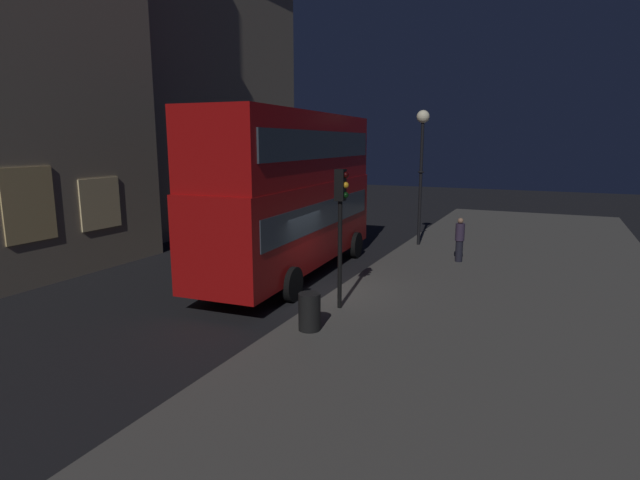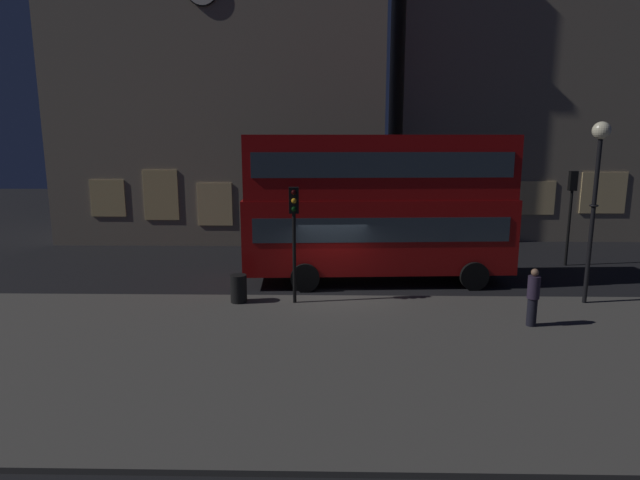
# 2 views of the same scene
# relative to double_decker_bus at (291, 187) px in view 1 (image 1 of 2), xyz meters

# --- Properties ---
(ground_plane) EXTENTS (80.00, 80.00, 0.00)m
(ground_plane) POSITION_rel_double_decker_bus_xyz_m (-1.72, -1.70, -3.16)
(ground_plane) COLOR black
(sidewalk_slab) EXTENTS (44.00, 9.91, 0.12)m
(sidewalk_slab) POSITION_rel_double_decker_bus_xyz_m (-1.72, -7.23, -3.10)
(sidewalk_slab) COLOR #4C4944
(sidewalk_slab) RESTS_ON ground
(building_plain_facade) EXTENTS (14.16, 7.32, 17.81)m
(building_plain_facade) POSITION_rel_double_decker_bus_xyz_m (9.10, 11.87, 5.74)
(building_plain_facade) COLOR gray
(building_plain_facade) RESTS_ON ground
(double_decker_bus) EXTENTS (10.45, 3.28, 5.69)m
(double_decker_bus) POSITION_rel_double_decker_bus_xyz_m (0.00, 0.00, 0.00)
(double_decker_bus) COLOR #9E0C0C
(double_decker_bus) RESTS_ON ground
(traffic_light_near_kerb) EXTENTS (0.34, 0.38, 3.88)m
(traffic_light_near_kerb) POSITION_rel_double_decker_bus_xyz_m (-3.00, -3.12, -0.24)
(traffic_light_near_kerb) COLOR black
(traffic_light_near_kerb) RESTS_ON sidewalk_slab
(traffic_light_far_side) EXTENTS (0.33, 0.36, 4.18)m
(traffic_light_far_side) POSITION_rel_double_decker_bus_xyz_m (8.68, 2.88, -0.16)
(traffic_light_far_side) COLOR black
(traffic_light_far_side) RESTS_ON ground
(street_lamp) EXTENTS (0.56, 0.56, 5.96)m
(street_lamp) POSITION_rel_double_decker_bus_xyz_m (6.75, -2.93, 1.50)
(street_lamp) COLOR black
(street_lamp) RESTS_ON sidewalk_slab
(pedestrian) EXTENTS (0.35, 0.35, 1.73)m
(pedestrian) POSITION_rel_double_decker_bus_xyz_m (4.12, -5.18, -2.15)
(pedestrian) COLOR black
(pedestrian) RESTS_ON sidewalk_slab
(litter_bin) EXTENTS (0.55, 0.55, 0.94)m
(litter_bin) POSITION_rel_double_decker_bus_xyz_m (-4.89, -3.09, -2.57)
(litter_bin) COLOR black
(litter_bin) RESTS_ON sidewalk_slab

